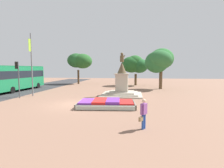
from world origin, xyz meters
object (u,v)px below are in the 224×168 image
Objects in this scene: traffic_light_mid_block at (18,73)px; banner_pole at (32,63)px; flower_planter at (106,104)px; statue_monument at (122,86)px; pedestrian_with_handbag at (144,112)px; city_bus at (17,77)px.

banner_pole is (0.81, 1.40, 1.08)m from traffic_light_mid_block.
flower_planter is 6.78m from statue_monument.
banner_pole is (-9.60, 4.73, 3.61)m from flower_planter.
statue_monument is at bearing 10.49° from banner_pole.
pedestrian_with_handbag is (13.26, -8.50, -1.87)m from traffic_light_mid_block.
banner_pole reaches higher than traffic_light_mid_block.
city_bus is at bearing 138.58° from banner_pole.
flower_planter is 0.69× the size of banner_pole.
flower_planter is at bearing 118.89° from pedestrian_with_handbag.
statue_monument reaches higher than pedestrian_with_handbag.
flower_planter is 11.22m from traffic_light_mid_block.
city_bus is at bearing 147.89° from flower_planter.
city_bus is (-14.69, 9.22, 1.81)m from flower_planter.
pedestrian_with_handbag is at bearing -38.48° from banner_pole.
banner_pole is at bearing 153.77° from flower_planter.
statue_monument is at bearing 82.60° from flower_planter.
banner_pole reaches higher than pedestrian_with_handbag.
city_bus is at bearing 126.01° from traffic_light_mid_block.
pedestrian_with_handbag is at bearing -39.36° from city_bus.
city_bus reaches higher than flower_planter.
city_bus is 22.72m from pedestrian_with_handbag.
flower_planter is 3.10× the size of pedestrian_with_handbag.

